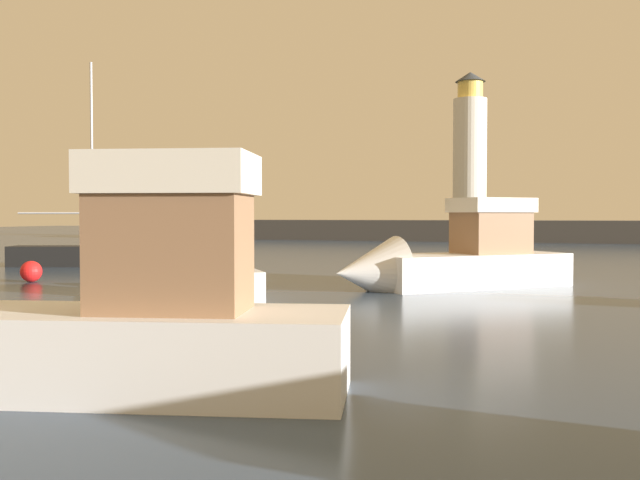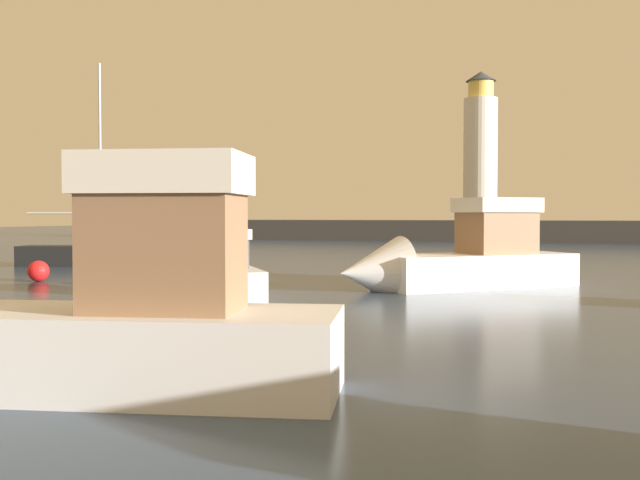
# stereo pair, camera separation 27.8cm
# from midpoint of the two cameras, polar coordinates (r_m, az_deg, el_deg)

# --- Properties ---
(ground_plane) EXTENTS (220.00, 220.00, 0.00)m
(ground_plane) POSITION_cam_midpoint_polar(r_m,az_deg,el_deg) (36.45, 8.82, -1.95)
(ground_plane) COLOR #2D3D51
(breakwater) EXTENTS (89.20, 5.40, 1.99)m
(breakwater) POSITION_cam_midpoint_polar(r_m,az_deg,el_deg) (70.59, 13.72, 0.69)
(breakwater) COLOR #423F3D
(breakwater) RESTS_ON ground_plane
(lighthouse) EXTENTS (3.16, 3.16, 14.01)m
(lighthouse) POSITION_cam_midpoint_polar(r_m,az_deg,el_deg) (71.15, 11.49, 6.86)
(lighthouse) COLOR silver
(lighthouse) RESTS_ON breakwater
(motorboat_0) EXTENTS (7.62, 3.65, 3.65)m
(motorboat_0) POSITION_cam_midpoint_polar(r_m,az_deg,el_deg) (10.76, -19.17, -6.11)
(motorboat_0) COLOR white
(motorboat_0) RESTS_ON ground_plane
(motorboat_2) EXTENTS (7.87, 7.57, 3.59)m
(motorboat_2) POSITION_cam_midpoint_polar(r_m,az_deg,el_deg) (25.01, 9.41, -1.63)
(motorboat_2) COLOR white
(motorboat_2) RESTS_ON ground_plane
(motorboat_3) EXTENTS (5.40, 6.41, 2.51)m
(motorboat_3) POSITION_cam_midpoint_polar(r_m,az_deg,el_deg) (23.00, -9.00, -2.65)
(motorboat_3) COLOR white
(motorboat_3) RESTS_ON ground_plane
(sailboat_moored) EXTENTS (6.70, 3.65, 9.79)m
(sailboat_moored) POSITION_cam_midpoint_polar(r_m,az_deg,el_deg) (37.22, -18.44, -1.09)
(sailboat_moored) COLOR black
(sailboat_moored) RESTS_ON ground_plane
(mooring_buoy) EXTENTS (0.78, 0.78, 0.78)m
(mooring_buoy) POSITION_cam_midpoint_polar(r_m,az_deg,el_deg) (28.99, -21.84, -2.29)
(mooring_buoy) COLOR red
(mooring_buoy) RESTS_ON ground_plane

